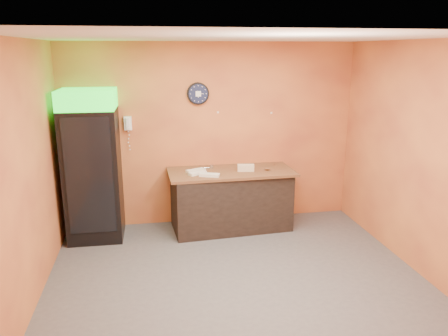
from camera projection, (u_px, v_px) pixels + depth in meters
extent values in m
plane|color=#47474C|center=(237.00, 280.00, 5.24)|extent=(4.50, 4.50, 0.00)
cube|color=orange|center=(212.00, 135.00, 6.78)|extent=(4.50, 0.02, 2.80)
cube|color=orange|center=(25.00, 178.00, 4.50)|extent=(0.02, 4.00, 2.80)
cube|color=orange|center=(421.00, 159.00, 5.26)|extent=(0.02, 4.00, 2.80)
cube|color=white|center=(239.00, 37.00, 4.51)|extent=(4.50, 4.00, 0.02)
cube|color=black|center=(93.00, 175.00, 6.26)|extent=(0.77, 0.77, 1.89)
cube|color=#1AE323|center=(87.00, 99.00, 5.98)|extent=(0.77, 0.77, 0.27)
cube|color=black|center=(90.00, 177.00, 5.88)|extent=(0.63, 0.03, 1.62)
cube|color=black|center=(231.00, 201.00, 6.70)|extent=(1.81, 0.90, 0.88)
cylinder|color=black|center=(198.00, 94.00, 6.55)|extent=(0.33, 0.05, 0.33)
cylinder|color=#0F1433|center=(198.00, 94.00, 6.52)|extent=(0.29, 0.01, 0.29)
cube|color=white|center=(198.00, 94.00, 6.52)|extent=(0.08, 0.00, 0.08)
cube|color=white|center=(128.00, 123.00, 6.46)|extent=(0.11, 0.06, 0.20)
cube|color=white|center=(128.00, 124.00, 6.41)|extent=(0.05, 0.04, 0.17)
cube|color=brown|center=(231.00, 172.00, 6.58)|extent=(1.91, 0.90, 0.04)
cube|color=beige|center=(246.00, 170.00, 6.53)|extent=(0.26, 0.12, 0.05)
cube|color=beige|center=(246.00, 166.00, 6.51)|extent=(0.26, 0.12, 0.05)
cube|color=silver|center=(197.00, 173.00, 6.36)|extent=(0.28, 0.22, 0.04)
cube|color=silver|center=(209.00, 175.00, 6.26)|extent=(0.31, 0.21, 0.04)
cube|color=silver|center=(196.00, 171.00, 6.48)|extent=(0.31, 0.22, 0.04)
cylinder|color=silver|center=(212.00, 166.00, 6.69)|extent=(0.06, 0.06, 0.06)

